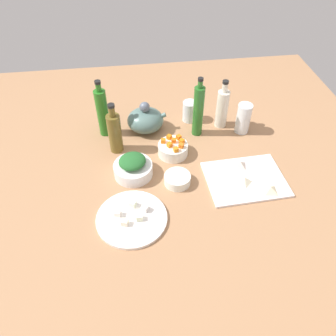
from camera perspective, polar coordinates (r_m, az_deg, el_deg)
The scene contains 30 objects.
tabletop at distance 131.80cm, azimuth 0.00°, elevation -2.01°, with size 190.00×190.00×3.00cm, color #A37550.
cutting_board at distance 132.68cm, azimuth 13.21°, elevation -1.90°, with size 30.27×23.53×1.00cm, color white.
plate_tofu at distance 117.53cm, azimuth -6.29°, elevation -8.65°, with size 25.05×25.05×1.20cm, color white.
bowl_greens at distance 130.67cm, azimuth -6.04°, elevation -0.28°, with size 15.34×15.34×5.17cm, color white.
bowl_carrots at distance 138.86cm, azimuth 0.86°, elevation 3.27°, with size 12.56×12.56×5.16cm, color white.
bowl_small_side at distance 127.26cm, azimuth 1.64°, elevation -1.96°, with size 10.24×10.24×3.82cm, color white.
teapot at distance 150.51cm, azimuth -3.92°, elevation 8.33°, with size 17.83×15.45×14.59cm.
bottle_0 at distance 152.55cm, azimuth 9.35°, elevation 10.24°, with size 5.40×5.40×23.14cm.
bottle_1 at distance 138.32cm, azimuth -9.20°, elevation 6.14°, with size 5.64×5.64×22.99cm.
bottle_2 at distance 144.68cm, azimuth 5.26°, elevation 9.86°, with size 4.61×4.61×27.86cm.
bottle_3 at distance 147.33cm, azimuth -11.27°, elevation 9.49°, with size 5.12×5.12×26.52cm.
drinking_glass_0 at distance 152.12cm, azimuth 12.91°, elevation 8.36°, with size 6.38×6.38×14.04cm, color white.
drinking_glass_1 at distance 156.99cm, azimuth 3.76°, elevation 9.78°, with size 6.58×6.58×9.73cm, color white.
carrot_cube_0 at distance 139.52cm, azimuth 0.21°, elevation 5.38°, with size 1.80×1.80×1.80cm, color orange.
carrot_cube_1 at distance 135.65cm, azimuth 0.27°, elevation 4.03°, with size 1.80×1.80×1.80cm, color orange.
carrot_cube_2 at distance 139.51cm, azimuth 1.87°, elevation 5.35°, with size 1.80×1.80×1.80cm, color orange.
carrot_cube_3 at distance 135.30cm, azimuth 2.30°, elevation 3.86°, with size 1.80×1.80×1.80cm, color orange.
carrot_cube_4 at distance 137.72cm, azimuth 1.00°, elevation 4.76°, with size 1.80×1.80×1.80cm, color orange.
carrot_cube_5 at distance 137.60cm, azimuth -0.87°, elevation 4.72°, with size 1.80×1.80×1.80cm, color orange.
carrot_cube_6 at distance 133.48cm, azimuth 1.38°, elevation 3.22°, with size 1.80×1.80×1.80cm, color orange.
carrot_cube_7 at distance 137.52cm, azimuth 2.41°, elevation 4.65°, with size 1.80×1.80×1.80cm, color orange.
chopped_greens_mound at distance 127.45cm, azimuth -6.20°, elevation 1.20°, with size 10.67×10.10×4.11cm, color #24612A.
tofu_cube_0 at distance 119.36cm, azimuth -6.12°, elevation -6.17°, with size 2.20×2.20×2.20cm, color white.
tofu_cube_1 at distance 115.44cm, azimuth -4.99°, elevation -8.48°, with size 2.20×2.20×2.20cm, color #EFF6CD.
tofu_cube_2 at distance 117.70cm, azimuth -3.97°, elevation -6.95°, with size 2.20×2.20×2.20cm, color white.
tofu_cube_3 at distance 117.39cm, azimuth -8.70°, elevation -7.73°, with size 2.20×2.20×2.20cm, color white.
tofu_cube_4 at distance 114.67cm, azimuth -7.50°, elevation -9.31°, with size 2.20×2.20×2.20cm, color #FBEACA.
dumpling_0 at distance 135.74cm, azimuth 12.38°, elevation 0.70°, with size 5.01×4.71×2.76cm, color beige.
dumpling_1 at distance 129.41cm, azimuth 17.30°, elevation -3.47°, with size 5.28×5.07×2.20cm, color beige.
dumpling_2 at distance 129.98cm, azimuth 13.03°, elevation -2.00°, with size 5.21×5.11×2.38cm, color beige.
Camera 1 is at (-11.93, -89.74, 97.29)cm, focal length 35.22 mm.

